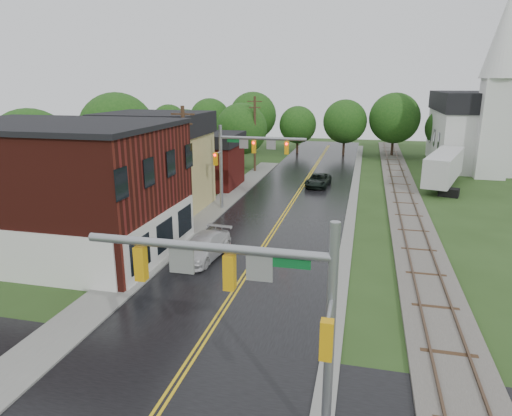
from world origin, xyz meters
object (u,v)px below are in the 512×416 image
at_px(church, 480,121).
at_px(traffic_signal_near, 255,292).
at_px(utility_pole_b, 185,164).
at_px(tree_left_b, 119,133).
at_px(brick_building, 59,188).
at_px(tree_left_a, 33,153).
at_px(tree_left_e, 242,130).
at_px(suv_dark, 318,180).
at_px(semi_trailer, 444,167).
at_px(tree_left_c, 187,137).
at_px(pickup_white, 204,247).
at_px(traffic_signal_far, 245,153).
at_px(utility_pole_c, 255,133).

distance_m(church, traffic_signal_near, 54.32).
distance_m(utility_pole_b, tree_left_b, 14.87).
height_order(brick_building, tree_left_b, tree_left_b).
distance_m(tree_left_a, tree_left_b, 10.22).
bearing_deg(tree_left_e, brick_building, -96.71).
distance_m(tree_left_b, suv_dark, 20.92).
bearing_deg(church, semi_trailer, -113.37).
distance_m(brick_building, traffic_signal_near, 20.60).
height_order(traffic_signal_near, tree_left_c, tree_left_c).
relative_size(tree_left_a, semi_trailer, 0.76).
distance_m(tree_left_e, semi_trailer, 23.89).
distance_m(church, pickup_white, 44.77).
xyz_separation_m(tree_left_c, semi_trailer, (28.11, 0.58, -2.35)).
xyz_separation_m(traffic_signal_far, tree_left_b, (-14.38, 4.90, 0.74)).
height_order(traffic_signal_far, utility_pole_c, utility_pole_c).
bearing_deg(tree_left_c, church, 22.24).
distance_m(utility_pole_c, suv_dark, 11.29).
relative_size(brick_building, tree_left_b, 1.48).
xyz_separation_m(church, tree_left_e, (-28.85, -7.84, -1.02)).
bearing_deg(tree_left_c, utility_pole_b, -68.51).
bearing_deg(tree_left_e, utility_pole_c, -42.84).
bearing_deg(traffic_signal_near, tree_left_c, 114.56).
relative_size(brick_building, church, 0.71).
xyz_separation_m(traffic_signal_near, tree_left_b, (-21.32, 29.90, 0.75)).
xyz_separation_m(tree_left_c, tree_left_e, (5.00, 6.00, 0.30)).
distance_m(brick_building, semi_trailer, 36.99).
bearing_deg(suv_dark, traffic_signal_near, -82.49).
bearing_deg(brick_building, church, 50.02).
xyz_separation_m(traffic_signal_near, pickup_white, (-6.67, 13.79, -4.22)).
xyz_separation_m(tree_left_c, pickup_white, (10.65, -24.11, -3.77)).
bearing_deg(church, traffic_signal_far, -131.27).
height_order(utility_pole_b, tree_left_e, utility_pole_b).
height_order(traffic_signal_far, tree_left_a, tree_left_a).
height_order(traffic_signal_near, tree_left_b, tree_left_b).
bearing_deg(suv_dark, tree_left_b, -158.96).
bearing_deg(tree_left_a, suv_dark, 36.31).
relative_size(traffic_signal_near, suv_dark, 1.55).
bearing_deg(brick_building, utility_pole_c, 78.91).
height_order(church, traffic_signal_far, church).
height_order(traffic_signal_near, tree_left_e, tree_left_e).
bearing_deg(pickup_white, tree_left_c, 120.47).
distance_m(pickup_white, semi_trailer, 30.28).
distance_m(tree_left_c, tree_left_e, 7.82).
height_order(church, traffic_signal_near, church).
xyz_separation_m(utility_pole_b, utility_pole_c, (0.00, 22.00, 0.00)).
distance_m(church, traffic_signal_far, 35.59).
bearing_deg(brick_building, tree_left_b, 107.61).
distance_m(church, tree_left_b, 43.70).
relative_size(pickup_white, semi_trailer, 0.45).
height_order(traffic_signal_far, suv_dark, traffic_signal_far).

